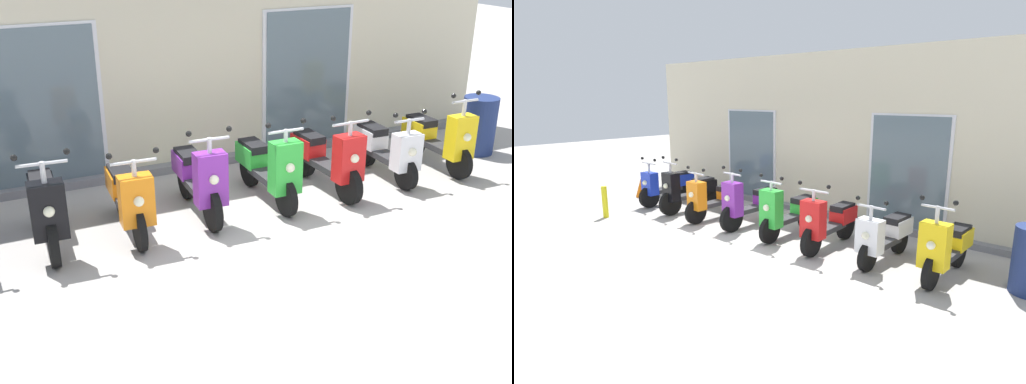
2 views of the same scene
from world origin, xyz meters
The scene contains 12 objects.
ground_plane centered at (0.00, 0.00, 0.00)m, with size 40.00×40.00×0.00m, color #A8A39E.
storefront_facade centered at (0.00, 3.08, 1.72)m, with size 11.04×0.50×3.55m.
scooter_blue centered at (-3.37, 1.27, 0.46)m, with size 0.57×1.63×1.21m.
scooter_black centered at (-2.38, 1.14, 0.49)m, with size 0.59×1.61×1.32m.
scooter_orange centered at (-1.44, 1.09, 0.48)m, with size 0.59×1.55×1.20m.
scooter_purple centered at (-0.49, 1.21, 0.50)m, with size 0.56×1.63×1.29m.
scooter_green centered at (0.50, 1.21, 0.50)m, with size 0.56×1.63×1.26m.
scooter_red centered at (1.42, 1.21, 0.48)m, with size 0.62×1.67×1.25m.
scooter_white centered at (2.46, 1.25, 0.45)m, with size 0.54×1.50×1.14m.
scooter_yellow centered at (3.42, 1.23, 0.49)m, with size 0.52×1.57×1.30m.
traffic_cone centered at (-4.53, 1.25, 0.26)m, with size 0.32×0.32×0.52m, color orange.
curb_bollard centered at (-3.36, -0.40, 0.35)m, with size 0.12×0.12×0.70m, color yellow.
Camera 2 is at (5.25, -4.79, 2.60)m, focal length 29.47 mm.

